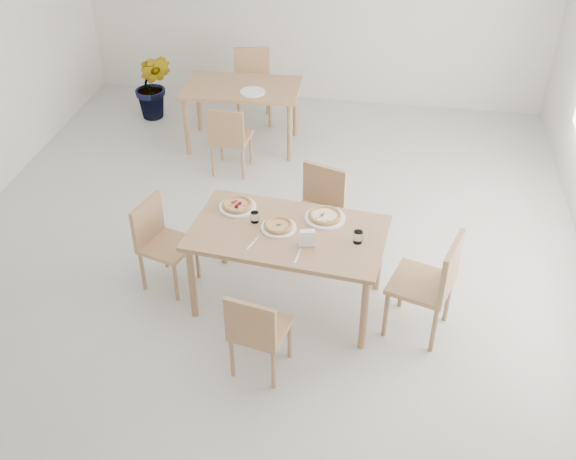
% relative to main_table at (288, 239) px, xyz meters
% --- Properties ---
extents(main_table, '(1.64, 1.04, 0.75)m').
position_rel_main_table_xyz_m(main_table, '(0.00, 0.00, 0.00)').
color(main_table, '#A27953').
rests_on(main_table, ground).
extents(chair_south, '(0.46, 0.46, 0.79)m').
position_rel_main_table_xyz_m(chair_south, '(-0.09, -0.85, -0.21)').
color(chair_south, tan).
rests_on(chair_south, ground).
extents(chair_north, '(0.54, 0.54, 0.86)m').
position_rel_main_table_xyz_m(chair_north, '(0.15, 0.78, -0.17)').
color(chair_north, tan).
rests_on(chair_north, ground).
extents(chair_west, '(0.50, 0.50, 0.82)m').
position_rel_main_table_xyz_m(chair_west, '(-1.14, 0.09, -0.20)').
color(chair_west, tan).
rests_on(chair_west, ground).
extents(chair_east, '(0.58, 0.58, 0.93)m').
position_rel_main_table_xyz_m(chair_east, '(1.17, -0.17, -0.13)').
color(chair_east, tan).
rests_on(chair_east, ground).
extents(plate_margherita, '(0.29, 0.29, 0.02)m').
position_rel_main_table_xyz_m(plate_margherita, '(-0.08, 0.02, 0.09)').
color(plate_margherita, white).
rests_on(plate_margherita, main_table).
extents(plate_mushroom, '(0.34, 0.34, 0.02)m').
position_rel_main_table_xyz_m(plate_mushroom, '(0.27, 0.22, 0.09)').
color(plate_mushroom, white).
rests_on(plate_mushroom, main_table).
extents(plate_pepperoni, '(0.32, 0.32, 0.02)m').
position_rel_main_table_xyz_m(plate_pepperoni, '(-0.47, 0.26, 0.09)').
color(plate_pepperoni, white).
rests_on(plate_pepperoni, main_table).
extents(pizza_margherita, '(0.25, 0.25, 0.03)m').
position_rel_main_table_xyz_m(pizza_margherita, '(-0.08, 0.02, 0.11)').
color(pizza_margherita, tan).
rests_on(pizza_margherita, plate_margherita).
extents(pizza_mushroom, '(0.32, 0.32, 0.03)m').
position_rel_main_table_xyz_m(pizza_mushroom, '(0.27, 0.22, 0.11)').
color(pizza_mushroom, tan).
rests_on(pizza_mushroom, plate_mushroom).
extents(pizza_pepperoni, '(0.28, 0.28, 0.03)m').
position_rel_main_table_xyz_m(pizza_pepperoni, '(-0.47, 0.26, 0.11)').
color(pizza_pepperoni, tan).
rests_on(pizza_pepperoni, plate_pepperoni).
extents(tumbler_a, '(0.08, 0.08, 0.10)m').
position_rel_main_table_xyz_m(tumbler_a, '(0.56, -0.05, 0.13)').
color(tumbler_a, white).
rests_on(tumbler_a, main_table).
extents(tumbler_b, '(0.07, 0.07, 0.09)m').
position_rel_main_table_xyz_m(tumbler_b, '(-0.29, 0.08, 0.12)').
color(tumbler_b, white).
rests_on(tumbler_b, main_table).
extents(napkin_holder, '(0.14, 0.09, 0.14)m').
position_rel_main_table_xyz_m(napkin_holder, '(0.18, -0.16, 0.15)').
color(napkin_holder, silver).
rests_on(napkin_holder, main_table).
extents(fork_a, '(0.04, 0.19, 0.01)m').
position_rel_main_table_xyz_m(fork_a, '(0.13, -0.31, 0.08)').
color(fork_a, silver).
rests_on(fork_a, main_table).
extents(fork_b, '(0.07, 0.18, 0.01)m').
position_rel_main_table_xyz_m(fork_b, '(-0.25, -0.21, 0.08)').
color(fork_b, silver).
rests_on(fork_b, main_table).
extents(second_table, '(1.37, 0.83, 0.75)m').
position_rel_main_table_xyz_m(second_table, '(-1.00, 2.70, -0.02)').
color(second_table, tan).
rests_on(second_table, ground).
extents(chair_back_s, '(0.42, 0.42, 0.81)m').
position_rel_main_table_xyz_m(chair_back_s, '(-0.99, 2.02, -0.20)').
color(chair_back_s, tan).
rests_on(chair_back_s, ground).
extents(chair_back_n, '(0.55, 0.55, 0.90)m').
position_rel_main_table_xyz_m(chair_back_n, '(-1.03, 3.42, -0.15)').
color(chair_back_n, tan).
rests_on(chair_back_n, ground).
extents(plate_empty, '(0.28, 0.28, 0.02)m').
position_rel_main_table_xyz_m(plate_empty, '(-0.83, 2.55, 0.09)').
color(plate_empty, white).
rests_on(plate_empty, second_table).
extents(potted_plant, '(0.50, 0.41, 0.87)m').
position_rel_main_table_xyz_m(potted_plant, '(-2.27, 3.22, -0.24)').
color(potted_plant, '#1F6728').
rests_on(potted_plant, ground).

